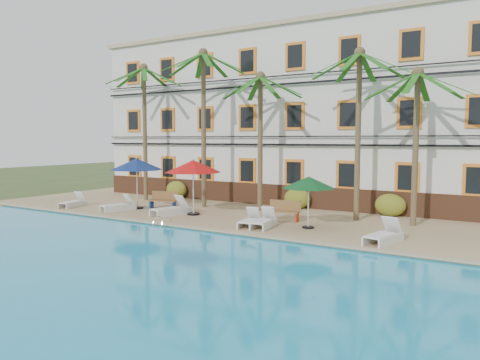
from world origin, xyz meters
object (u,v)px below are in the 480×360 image
Objects in this scene: lounger_d at (250,220)px; palm_c at (260,121)px; bench_right at (284,210)px; umbrella_green at (309,183)px; palm_a at (145,113)px; palm_e at (416,122)px; lounger_e at (264,221)px; palm_b at (203,106)px; lounger_b at (119,205)px; umbrella_red at (193,167)px; umbrella_blue at (137,165)px; bench_left at (163,200)px; pool_ladder at (163,225)px; lounger_f at (384,235)px; lounger_a at (74,202)px; lounger_c at (171,209)px; palm_d at (359,109)px.

palm_c is at bearing 113.78° from lounger_d.
palm_c is at bearing 139.38° from bench_right.
lounger_d is at bearing -157.03° from umbrella_green.
palm_a reaches higher than palm_e.
palm_b is at bearing 148.17° from lounger_e.
palm_b reaches higher than lounger_b.
lounger_d is 0.66m from lounger_e.
umbrella_red is (-2.11, -2.99, -2.32)m from palm_c.
bench_left is (1.11, 0.82, -1.92)m from umbrella_blue.
bench_left is at bearing -156.29° from palm_c.
palm_b is 11.12m from palm_e.
palm_e is (11.07, 0.23, -1.06)m from palm_b.
palm_e reaches higher than umbrella_red.
umbrella_red reaches higher than pool_ladder.
pool_ladder is (-9.21, -1.46, -0.30)m from lounger_f.
palm_c is 3.77× the size of lounger_b.
bench_left is (1.45, 1.84, 0.19)m from lounger_b.
bench_right is (11.90, 2.21, 0.21)m from lounger_a.
umbrella_red is (6.08, -3.11, -2.95)m from palm_a.
umbrella_red is 3.81m from pool_ladder.
umbrella_green reaches higher than lounger_c.
umbrella_green is at bearing -37.82° from palm_c.
lounger_a is (-9.46, -4.30, -4.45)m from palm_c.
palm_a is 8.22m from palm_c.
palm_c is 9.73× the size of pool_ladder.
umbrella_green is at bearing 3.61° from lounger_c.
palm_e is (2.55, -0.08, -0.64)m from palm_d.
bench_right reaches higher than lounger_e.
palm_c is 4.04× the size of lounger_a.
lounger_e is 4.47m from pool_ladder.
lounger_a is (-7.36, -1.31, -2.14)m from umbrella_red.
palm_a reaches higher than umbrella_red.
umbrella_green is at bearing -20.06° from palm_b.
palm_a is 1.05× the size of palm_d.
pool_ladder is at bearing -153.49° from lounger_d.
umbrella_blue is 1.78× the size of bench_left.
umbrella_green reaches higher than lounger_e.
palm_d is 4.25× the size of lounger_e.
lounger_f is (17.10, -0.14, 0.03)m from lounger_a.
umbrella_blue is 1.56× the size of lounger_a.
palm_b reaches higher than palm_d.
palm_b is at bearing 164.51° from bench_right.
bench_right is (-5.19, 2.35, 0.17)m from lounger_f.
palm_b is at bearing 115.03° from umbrella_red.
palm_a reaches higher than lounger_b.
palm_b reaches higher than bench_left.
lounger_a reaches higher than pool_ladder.
palm_e is 4.33× the size of bench_left.
lounger_d is (-3.40, -3.99, -4.85)m from palm_d.
bench_left is at bearing 25.20° from lounger_a.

